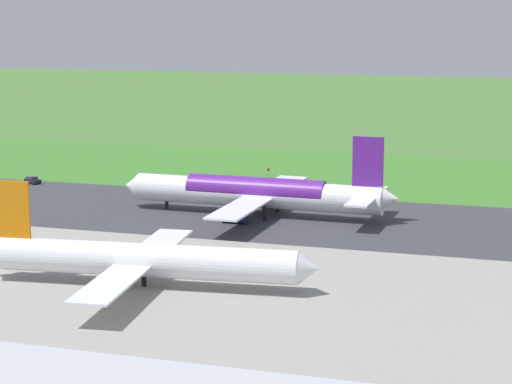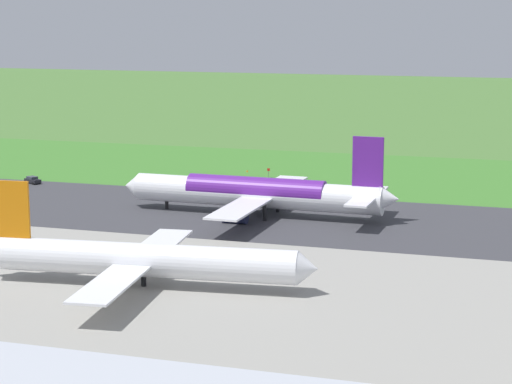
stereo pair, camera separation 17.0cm
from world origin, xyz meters
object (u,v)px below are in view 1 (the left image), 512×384
at_px(airliner_main, 258,193).
at_px(traffic_cone_orange, 247,171).
at_px(airliner_parked_mid, 141,259).
at_px(no_stopping_sign, 268,172).
at_px(service_car_followme, 32,180).

bearing_deg(airliner_main, traffic_cone_orange, -70.03).
xyz_separation_m(airliner_parked_mid, traffic_cone_orange, (15.00, -95.86, -3.64)).
height_order(airliner_parked_mid, traffic_cone_orange, airliner_parked_mid).
xyz_separation_m(airliner_main, no_stopping_sign, (9.63, -39.88, -2.99)).
bearing_deg(traffic_cone_orange, no_stopping_sign, 138.13).
relative_size(no_stopping_sign, traffic_cone_orange, 4.13).
relative_size(airliner_main, traffic_cone_orange, 98.27).
xyz_separation_m(airliner_parked_mid, no_stopping_sign, (7.79, -89.40, -2.55)).
bearing_deg(traffic_cone_orange, airliner_main, 109.97).
distance_m(airliner_parked_mid, no_stopping_sign, 89.78).
xyz_separation_m(no_stopping_sign, traffic_cone_orange, (7.21, -6.46, -1.09)).
distance_m(airliner_parked_mid, traffic_cone_orange, 97.10).
relative_size(service_car_followme, no_stopping_sign, 2.00).
relative_size(airliner_main, no_stopping_sign, 23.77).
distance_m(service_car_followme, no_stopping_sign, 53.09).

